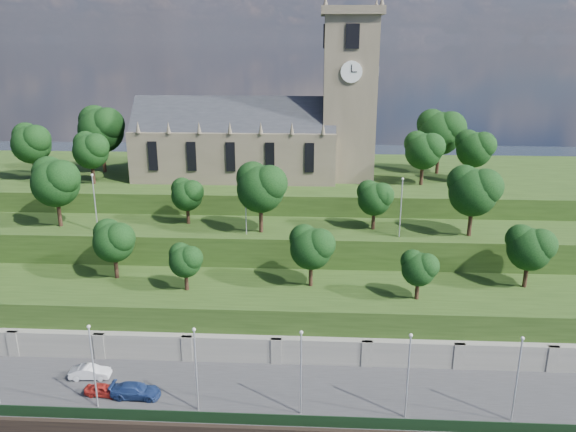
# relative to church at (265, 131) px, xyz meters

# --- Properties ---
(promenade) EXTENTS (160.00, 12.00, 2.00)m
(promenade) POSITION_rel_church_xyz_m (-0.79, -39.98, -21.52)
(promenade) COLOR #2D2D30
(promenade) RESTS_ON ground
(fence) EXTENTS (160.00, 0.10, 1.20)m
(fence) POSITION_rel_church_xyz_m (-0.79, -45.38, -19.92)
(fence) COLOR black
(fence) RESTS_ON promenade
(retaining_wall) EXTENTS (160.00, 2.10, 5.00)m
(retaining_wall) POSITION_rel_church_xyz_m (-0.79, -34.01, -20.02)
(retaining_wall) COLOR slate
(retaining_wall) RESTS_ON ground
(embankment_lower) EXTENTS (160.00, 12.00, 8.00)m
(embankment_lower) POSITION_rel_church_xyz_m (-0.79, -27.98, -18.52)
(embankment_lower) COLOR #213913
(embankment_lower) RESTS_ON ground
(embankment_upper) EXTENTS (160.00, 10.00, 12.00)m
(embankment_upper) POSITION_rel_church_xyz_m (-0.79, -16.98, -16.52)
(embankment_upper) COLOR #213913
(embankment_upper) RESTS_ON ground
(hilltop) EXTENTS (160.00, 32.00, 15.00)m
(hilltop) POSITION_rel_church_xyz_m (-0.79, 4.02, -15.02)
(hilltop) COLOR #213913
(hilltop) RESTS_ON ground
(church) EXTENTS (38.60, 12.35, 27.60)m
(church) POSITION_rel_church_xyz_m (0.00, 0.00, 0.00)
(church) COLOR brown
(church) RESTS_ON hilltop
(trees_lower) EXTENTS (70.51, 8.88, 7.68)m
(trees_lower) POSITION_rel_church_xyz_m (2.01, -27.51, -9.67)
(trees_lower) COLOR black
(trees_lower) RESTS_ON embankment_lower
(trees_upper) EXTENTS (62.11, 8.30, 9.57)m
(trees_upper) POSITION_rel_church_xyz_m (0.81, -18.24, -4.48)
(trees_upper) COLOR black
(trees_upper) RESTS_ON embankment_upper
(trees_hilltop) EXTENTS (75.89, 16.29, 11.17)m
(trees_hilltop) POSITION_rel_church_xyz_m (-2.58, -0.38, -0.88)
(trees_hilltop) COLOR black
(trees_hilltop) RESTS_ON hilltop
(lamp_posts_promenade) EXTENTS (60.36, 0.36, 8.96)m
(lamp_posts_promenade) POSITION_rel_church_xyz_m (-2.79, -43.48, -15.42)
(lamp_posts_promenade) COLOR #B2B2B7
(lamp_posts_promenade) RESTS_ON promenade
(lamp_posts_upper) EXTENTS (40.36, 0.36, 7.92)m
(lamp_posts_upper) POSITION_rel_church_xyz_m (-0.79, -19.98, -5.95)
(lamp_posts_upper) COLOR #B2B2B7
(lamp_posts_upper) RESTS_ON embankment_upper
(car_left) EXTENTS (3.72, 1.73, 1.23)m
(car_left) POSITION_rel_church_xyz_m (-12.96, -41.63, -19.91)
(car_left) COLOR maroon
(car_left) RESTS_ON promenade
(car_middle) EXTENTS (4.38, 1.85, 1.41)m
(car_middle) POSITION_rel_church_xyz_m (-15.41, -38.74, -19.82)
(car_middle) COLOR silver
(car_middle) RESTS_ON promenade
(car_right) EXTENTS (5.06, 2.13, 1.46)m
(car_right) POSITION_rel_church_xyz_m (-9.51, -41.75, -19.79)
(car_right) COLOR navy
(car_right) RESTS_ON promenade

